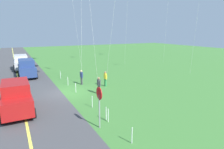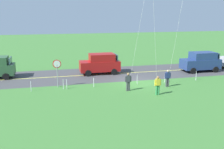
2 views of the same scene
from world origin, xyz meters
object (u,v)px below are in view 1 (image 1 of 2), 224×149
(person_adult_near, at_px, (105,78))
(car_parked_west_far, at_px, (21,62))
(person_child_watcher, at_px, (99,85))
(car_suv_foreground, at_px, (16,97))
(person_adult_companion, at_px, (81,77))
(car_parked_west_near, at_px, (27,68))
(stop_sign, at_px, (99,99))

(person_adult_near, bearing_deg, car_parked_west_far, -159.72)
(person_adult_near, bearing_deg, person_child_watcher, -46.39)
(person_child_watcher, bearing_deg, car_parked_west_far, 44.74)
(person_adult_near, relative_size, person_child_watcher, 1.00)
(car_suv_foreground, relative_size, person_adult_companion, 2.75)
(car_parked_west_near, height_order, person_adult_companion, car_parked_west_near)
(stop_sign, bearing_deg, person_adult_near, 152.30)
(car_suv_foreground, xyz_separation_m, car_parked_west_near, (-11.60, 1.53, 0.00))
(person_child_watcher, bearing_deg, stop_sign, -178.35)
(car_suv_foreground, xyz_separation_m, car_parked_west_far, (-17.05, 1.14, 0.00))
(car_parked_west_far, distance_m, stop_sign, 22.08)
(car_suv_foreground, height_order, car_parked_west_far, same)
(car_suv_foreground, distance_m, car_parked_west_far, 17.08)
(car_parked_west_near, distance_m, person_adult_companion, 8.22)
(person_adult_companion, bearing_deg, car_parked_west_far, 116.32)
(car_suv_foreground, bearing_deg, stop_sign, 41.90)
(car_parked_west_far, distance_m, person_adult_near, 15.67)
(stop_sign, relative_size, person_child_watcher, 1.60)
(car_parked_west_near, xyz_separation_m, car_parked_west_far, (-5.45, -0.39, 0.00))
(person_adult_near, bearing_deg, stop_sign, -35.48)
(car_parked_west_far, xyz_separation_m, person_child_watcher, (15.88, 5.72, -0.29))
(car_parked_west_near, height_order, person_adult_near, car_parked_west_near)
(stop_sign, height_order, person_adult_near, stop_sign)
(car_parked_west_near, bearing_deg, stop_sign, 9.59)
(car_parked_west_near, relative_size, person_child_watcher, 2.75)
(car_parked_west_far, bearing_deg, car_suv_foreground, -3.84)
(person_adult_companion, bearing_deg, car_suv_foreground, -139.96)
(person_adult_near, bearing_deg, person_adult_companion, -140.35)
(car_parked_west_near, height_order, car_parked_west_far, same)
(stop_sign, xyz_separation_m, person_child_watcher, (-5.96, 2.56, -0.94))
(car_suv_foreground, relative_size, car_parked_west_far, 1.00)
(car_suv_foreground, bearing_deg, person_adult_near, 110.74)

